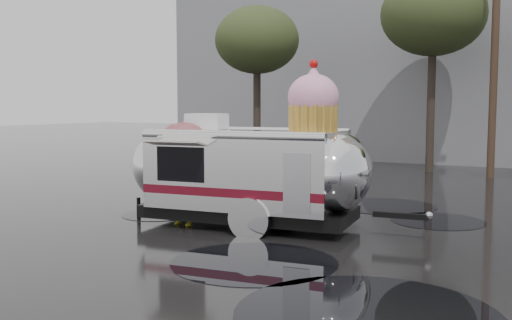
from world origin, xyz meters
The scene contains 10 objects.
ground centered at (0.00, 0.00, 0.00)m, with size 120.00×120.00×0.00m, color black.
puddles centered at (1.50, 0.90, 0.01)m, with size 9.58×11.50×0.01m.
grey_building centered at (-4.00, 24.00, 6.50)m, with size 22.00×12.00×13.00m, color slate.
utility_pole centered at (2.50, 14.00, 4.62)m, with size 1.60×0.28×9.00m.
tree_left centered at (-7.00, 13.00, 5.48)m, with size 3.64×3.64×6.95m.
tree_mid centered at (0.00, 15.00, 6.34)m, with size 4.20×4.20×8.03m.
barricade_row centered at (-5.55, 9.96, 0.52)m, with size 4.30×0.80×1.00m.
airstream_trailer centered at (-0.93, 1.84, 1.33)m, with size 7.00×3.19×3.79m.
person_left centered at (-2.39, 1.24, 0.95)m, with size 0.68×0.46×1.90m, color gold.
umbrella_pink centered at (-2.39, 1.24, 1.97)m, with size 1.24×1.24×2.40m.
Camera 1 is at (5.69, -9.83, 2.76)m, focal length 42.00 mm.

